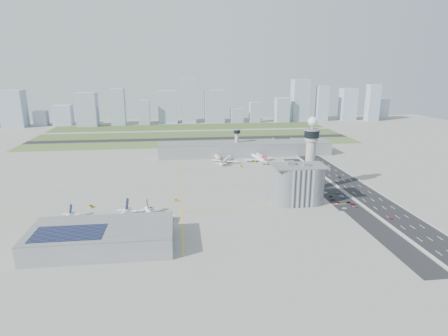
{
  "coord_description": "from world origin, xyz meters",
  "views": [
    {
      "loc": [
        -40.62,
        -294.59,
        105.06
      ],
      "look_at": [
        0.0,
        35.0,
        15.0
      ],
      "focal_mm": 30.0,
      "sensor_mm": 36.0,
      "label": 1
    }
  ],
  "objects": [
    {
      "name": "car_hw_4",
      "position": [
        108.3,
        179.7,
        0.65
      ],
      "size": [
        1.7,
        3.88,
        1.3
      ],
      "primitive_type": "imported",
      "rotation": [
        0.0,
        0.0,
        -0.04
      ],
      "color": "gray",
      "rests_on": "ground"
    },
    {
      "name": "car_lot_6",
      "position": [
        93.39,
        -38.22,
        0.59
      ],
      "size": [
        4.43,
        2.43,
        1.18
      ],
      "primitive_type": "imported",
      "rotation": [
        0.0,
        0.0,
        1.45
      ],
      "color": "gray",
      "rests_on": "ground"
    },
    {
      "name": "airplane_near_c",
      "position": [
        -61.02,
        -48.0,
        5.51
      ],
      "size": [
        41.77,
        46.13,
        11.03
      ],
      "primitive_type": null,
      "rotation": [
        0.0,
        0.0,
        -1.33
      ],
      "color": "white",
      "rests_on": "ground"
    },
    {
      "name": "car_hw_2",
      "position": [
        122.03,
        121.92,
        0.55
      ],
      "size": [
        2.05,
        4.05,
        1.1
      ],
      "primitive_type": "imported",
      "rotation": [
        0.0,
        0.0,
        -0.06
      ],
      "color": "navy",
      "rests_on": "ground"
    },
    {
      "name": "skyline_bldg_3",
      "position": [
        -252.58,
        431.35,
        18.47
      ],
      "size": [
        32.3,
        25.84,
        36.93
      ],
      "primitive_type": "cube",
      "color": "#9EADC1",
      "rests_on": "ground"
    },
    {
      "name": "car_lot_4",
      "position": [
        84.11,
        -12.83,
        0.55
      ],
      "size": [
        3.26,
        1.38,
        1.1
      ],
      "primitive_type": "imported",
      "rotation": [
        0.0,
        0.0,
        1.6
      ],
      "color": "#160E53",
      "rests_on": "ground"
    },
    {
      "name": "airplane_near_b",
      "position": [
        -83.6,
        -51.61,
        6.32
      ],
      "size": [
        47.06,
        52.25,
        12.64
      ],
      "primitive_type": null,
      "rotation": [
        0.0,
        0.0,
        -1.78
      ],
      "color": "white",
      "rests_on": "ground"
    },
    {
      "name": "terminal_pier",
      "position": [
        40.0,
        148.0,
        7.9
      ],
      "size": [
        210.0,
        32.0,
        15.8
      ],
      "color": "gray",
      "rests_on": "ground"
    },
    {
      "name": "parking_lot",
      "position": [
        88.0,
        -22.0,
        0.05
      ],
      "size": [
        20.0,
        44.0,
        0.1
      ],
      "primitive_type": "cube",
      "color": "black",
      "rests_on": "ground"
    },
    {
      "name": "highway",
      "position": [
        115.0,
        0.0,
        0.05
      ],
      "size": [
        28.0,
        500.0,
        0.1
      ],
      "primitive_type": "cube",
      "color": "black",
      "rests_on": "ground"
    },
    {
      "name": "skyline_bldg_1",
      "position": [
        -331.22,
        417.61,
        32.8
      ],
      "size": [
        37.63,
        30.1,
        65.6
      ],
      "primitive_type": "cube",
      "color": "#9EADC1",
      "rests_on": "ground"
    },
    {
      "name": "grass_strip_1",
      "position": [
        -20.0,
        300.0,
        0.04
      ],
      "size": [
        480.0,
        60.0,
        0.08
      ],
      "primitive_type": "cube",
      "color": "#3F5428",
      "rests_on": "ground"
    },
    {
      "name": "airplane_far_b",
      "position": [
        49.87,
        115.59,
        5.95
      ],
      "size": [
        44.02,
        48.96,
        11.9
      ],
      "primitive_type": null,
      "rotation": [
        0.0,
        0.0,
        1.78
      ],
      "color": "white",
      "rests_on": "ground"
    },
    {
      "name": "runway",
      "position": [
        -20.0,
        262.0,
        0.06
      ],
      "size": [
        480.0,
        22.0,
        0.1
      ],
      "primitive_type": "cube",
      "color": "black",
      "rests_on": "ground"
    },
    {
      "name": "jet_bridge_near_2",
      "position": [
        -53.0,
        -61.0,
        2.85
      ],
      "size": [
        5.39,
        14.31,
        5.7
      ],
      "primitive_type": null,
      "rotation": [
        0.0,
        0.0,
        1.4
      ],
      "color": "silver",
      "rests_on": "ground"
    },
    {
      "name": "barrier_left",
      "position": [
        101.0,
        0.0,
        0.6
      ],
      "size": [
        0.6,
        500.0,
        1.2
      ],
      "primitive_type": "cube",
      "color": "#9E9E99",
      "rests_on": "ground"
    },
    {
      "name": "tug_3",
      "position": [
        -44.42,
        -7.87,
        0.88
      ],
      "size": [
        3.19,
        2.33,
        1.76
      ],
      "primitive_type": null,
      "rotation": [
        0.0,
        0.0,
        -1.49
      ],
      "color": "orange",
      "rests_on": "ground"
    },
    {
      "name": "tug_2",
      "position": [
        -63.25,
        -22.92,
        0.94
      ],
      "size": [
        3.46,
        2.57,
        1.88
      ],
      "primitive_type": null,
      "rotation": [
        0.0,
        0.0,
        1.46
      ],
      "color": "orange",
      "rests_on": "ground"
    },
    {
      "name": "jet_bridge_far_1",
      "position": [
        52.0,
        132.0,
        2.85
      ],
      "size": [
        5.39,
        14.31,
        5.7
      ],
      "primitive_type": null,
      "rotation": [
        0.0,
        0.0,
        -1.4
      ],
      "color": "silver",
      "rests_on": "ground"
    },
    {
      "name": "car_lot_8",
      "position": [
        92.59,
        -28.24,
        0.6
      ],
      "size": [
        3.54,
        1.46,
        1.2
      ],
      "primitive_type": "imported",
      "rotation": [
        0.0,
        0.0,
        1.56
      ],
      "color": "black",
      "rests_on": "ground"
    },
    {
      "name": "skyline_bldg_14",
      "position": [
        244.74,
        426.38,
        34.37
      ],
      "size": [
        21.59,
        17.28,
        68.75
      ],
      "primitive_type": "cube",
      "color": "#9EADC1",
      "rests_on": "ground"
    },
    {
      "name": "jet_bridge_near_1",
      "position": [
        -83.0,
        -61.0,
        2.85
      ],
      "size": [
        5.39,
        14.31,
        5.7
      ],
      "primitive_type": null,
      "rotation": [
        0.0,
        0.0,
        1.4
      ],
      "color": "silver",
      "rests_on": "ground"
    },
    {
      "name": "tug_4",
      "position": [
        25.3,
        92.68,
        0.89
      ],
      "size": [
        3.28,
        3.7,
        1.79
      ],
      "primitive_type": null,
      "rotation": [
        0.0,
        0.0,
        0.47
      ],
      "color": "gold",
      "rests_on": "ground"
    },
    {
      "name": "taxiway_line_h_1",
      "position": [
        -40.0,
        30.0,
        0.01
      ],
      "size": [
        260.0,
        0.6,
        0.01
      ],
      "primitive_type": "cube",
      "color": "yellow",
      "rests_on": "ground"
    },
    {
      "name": "skyline_bldg_15",
      "position": [
        302.83,
        435.54,
        31.7
      ],
      "size": [
        30.25,
        24.2,
        63.4
      ],
      "primitive_type": "cube",
      "color": "#9EADC1",
      "rests_on": "ground"
    },
    {
      "name": "tug_5",
      "position": [
        44.58,
        110.82,
        0.84
      ],
      "size": [
        2.38,
        3.15,
        1.68
      ],
      "primitive_type": null,
      "rotation": [
        0.0,
        0.0,
        0.14
      ],
      "color": "#E6AA00",
      "rests_on": "ground"
    },
    {
      "name": "car_lot_2",
      "position": [
        83.53,
        -27.5,
        0.55
      ],
      "size": [
        4.13,
        2.3,
        1.09
      ],
      "primitive_type": "imported",
      "rotation": [
        0.0,
        0.0,
        1.7
      ],
      "color": "#9E061B",
      "rests_on": "ground"
    },
    {
      "name": "tug_1",
      "position": [
        -57.52,
        -41.35,
        0.91
      ],
      "size": [
        2.15,
        3.12,
        1.81
      ],
      "primitive_type": null,
      "rotation": [
        0.0,
        0.0,
        3.14
      ],
      "color": "yellow",
      "rests_on": "ground"
    },
    {
      "name": "ground",
      "position": [
        0.0,
        0.0,
        0.0
      ],
      "size": [
        1000.0,
        1000.0,
        0.0
      ],
      "primitive_type": "plane",
      "color": "#9B9991"
    },
    {
      "name": "car_lot_10",
      "position": [
        93.04,
        -13.41,
        0.62
      ],
      "size": [
        4.67,
        2.51,
        1.24
      ],
      "primitive_type": "imported",
      "rotation": [
        0.0,
        0.0,
        1.67
      ],
      "color": "silver",
      "rests_on": "ground"
    },
    {
      "name": "jet_bridge_far_0",
      "position": [
        2.0,
        132.0,
        2.85
      ],
      "size": [
        5.39,
        14.31,
        5.7
      ],
      "primitive_type": null,
      "rotation": [
        0.0,
        0.0,
        -1.4
      ],
      "color": "silver",
      "rests_on": "ground"
    },
    {
      "name": "car_lot_3",
      "position": [
        82.56,
        -20.82,
        0.58
      ],
      "size": [
        4.18,
        2.07,
        1.17
      ],
      "primitive_type": "imported",
      "rotation": [
        0.0,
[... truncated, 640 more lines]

